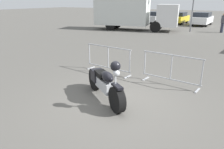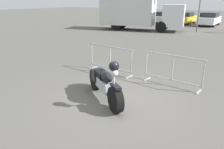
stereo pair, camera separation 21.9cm
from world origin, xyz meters
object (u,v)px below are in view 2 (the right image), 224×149
Objects in this scene: crowd_barrier_far at (172,70)px; box_truck at (137,12)px; parked_car_white at (209,19)px; crowd_barrier_near at (110,59)px; parked_car_black at (142,16)px; parked_car_yellow at (186,18)px; motorcycle at (104,83)px; parked_car_silver at (162,17)px.

box_truck is (-7.77, 12.15, 1.08)m from crowd_barrier_far.
crowd_barrier_near is at bearing -178.69° from parked_car_white.
parked_car_black is 0.95× the size of parked_car_white.
crowd_barrier_near is at bearing -156.07° from parked_car_black.
parked_car_white is (2.80, -0.51, 0.05)m from parked_car_yellow.
parked_car_white reaches higher than crowd_barrier_near.
box_truck is at bearing 165.78° from parked_car_yellow.
parked_car_silver is (-7.08, 22.08, 0.18)m from motorcycle.
parked_car_white reaches higher than parked_car_yellow.
motorcycle is 0.51× the size of parked_car_black.
crowd_barrier_near is at bearing 154.71° from motorcycle.
crowd_barrier_far is at bearing 0.00° from crowd_barrier_near.
parked_car_silver reaches higher than parked_car_yellow.
parked_car_black is at bearing 99.74° from box_truck.
parked_car_white is at bearing -88.56° from parked_car_silver.
parked_car_yellow reaches higher than crowd_barrier_near.
parked_car_black is 1.00× the size of parked_car_silver.
motorcycle is 23.07m from parked_car_yellow.
parked_car_yellow is at bearing 105.12° from crowd_barrier_far.
box_truck is at bearing -156.24° from parked_car_black.
parked_car_yellow reaches higher than motorcycle.
crowd_barrier_near and crowd_barrier_far have the same top height.
motorcycle is at bearing -120.53° from crowd_barrier_far.
crowd_barrier_near is 20.76m from parked_car_silver.
crowd_barrier_near is 20.01m from parked_car_white.
crowd_barrier_far is (1.27, 2.15, 0.04)m from motorcycle.
crowd_barrier_far is 0.52× the size of parked_car_yellow.
box_truck is (-5.24, 12.15, 1.08)m from crowd_barrier_near.
box_truck is 2.00× the size of parked_car_yellow.
parked_car_white is at bearing -99.62° from parked_car_yellow.
box_truck is at bearing -175.09° from parked_car_silver.
parked_car_black is at bearing 95.16° from parked_car_yellow.
box_truck reaches higher than crowd_barrier_near.
crowd_barrier_far is at bearing -70.70° from box_truck.
parked_car_black is at bearing 87.74° from parked_car_silver.
parked_car_black is at bearing 119.04° from crowd_barrier_far.
box_truck reaches higher than parked_car_silver.
motorcycle is at bearing -78.85° from box_truck.
motorcycle is at bearing -59.49° from crowd_barrier_near.
parked_car_silver is (2.80, -0.15, -0.00)m from parked_car_black.
motorcycle reaches higher than crowd_barrier_near.
crowd_barrier_near is at bearing 180.00° from crowd_barrier_far.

